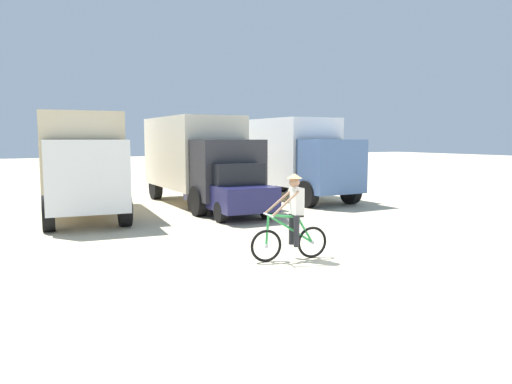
% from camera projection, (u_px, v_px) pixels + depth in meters
% --- Properties ---
extents(ground_plane, '(120.00, 120.00, 0.00)m').
position_uv_depth(ground_plane, '(355.00, 259.00, 10.33)').
color(ground_plane, beige).
extents(box_truck_tan_camper, '(2.97, 6.94, 3.35)m').
position_uv_depth(box_truck_tan_camper, '(80.00, 159.00, 16.07)').
color(box_truck_tan_camper, '#CCB78E').
rests_on(box_truck_tan_camper, ground).
extents(box_truck_cream_rv, '(2.46, 6.78, 3.35)m').
position_uv_depth(box_truck_cream_rv, '(197.00, 156.00, 18.70)').
color(box_truck_cream_rv, beige).
rests_on(box_truck_cream_rv, ground).
extents(box_truck_avon_van, '(2.50, 6.79, 3.35)m').
position_uv_depth(box_truck_avon_van, '(290.00, 154.00, 20.65)').
color(box_truck_avon_van, white).
rests_on(box_truck_avon_van, ground).
extents(sedan_parked, '(1.94, 4.27, 1.76)m').
position_uv_depth(sedan_parked, '(228.00, 189.00, 16.13)').
color(sedan_parked, '#1E1E4C').
rests_on(sedan_parked, ground).
extents(cyclist_orange_shirt, '(1.72, 0.53, 1.82)m').
position_uv_depth(cyclist_orange_shirt, '(292.00, 220.00, 10.18)').
color(cyclist_orange_shirt, black).
rests_on(cyclist_orange_shirt, ground).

